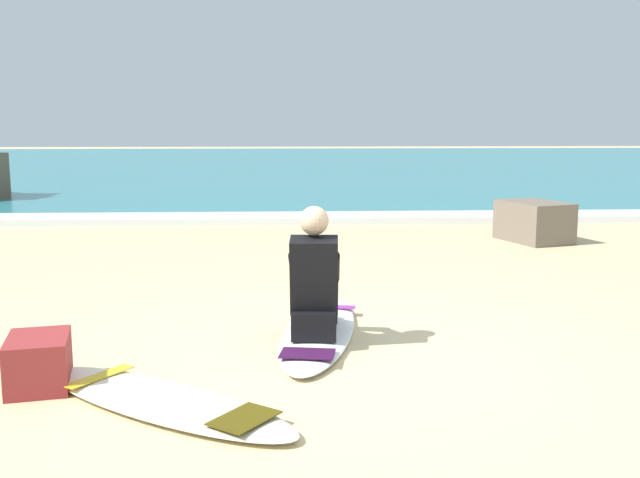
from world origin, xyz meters
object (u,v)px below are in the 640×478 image
surfer_seated (314,285)px  beach_bag (39,362)px  shoreline_rock (534,222)px  surfboard_spare_near (162,400)px  surfboard_main (319,331)px

surfer_seated → beach_bag: 1.94m
surfer_seated → shoreline_rock: bearing=54.7°
surfboard_spare_near → shoreline_rock: (4.07, 5.63, 0.23)m
surfboard_main → beach_bag: bearing=-149.9°
surfboard_main → surfer_seated: size_ratio=2.29×
shoreline_rock → surfboard_main: bearing=-126.0°
surfboard_spare_near → beach_bag: beach_bag is taller
surfboard_main → shoreline_rock: shoreline_rock is taller
surfer_seated → beach_bag: size_ratio=1.97×
surfboard_spare_near → beach_bag: size_ratio=3.85×
surfboard_spare_near → beach_bag: bearing=156.6°
surfer_seated → surfboard_main: bearing=77.2°
surfboard_spare_near → shoreline_rock: 6.95m
surfboard_spare_near → beach_bag: 0.88m
surfboard_main → surfboard_spare_near: 1.67m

